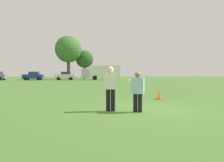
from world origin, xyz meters
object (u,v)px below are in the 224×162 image
Objects in this scene: frisbee at (132,80)px; traffic_cone at (159,95)px; parked_car_center at (65,76)px; player_defender at (138,90)px; box_truck at (102,72)px; parked_car_mid_left at (33,76)px; player_thrower at (111,86)px.

traffic_cone is at bearing 58.85° from frisbee.
parked_car_center is at bearing 105.48° from traffic_cone.
box_truck is (0.02, 39.82, 0.93)m from player_defender.
box_truck is at bearing 93.04° from traffic_cone.
frisbee is 40.15m from parked_car_center.
parked_car_center is 0.50× the size of box_truck.
traffic_cone is 39.34m from parked_car_mid_left.
player_defender is 39.83m from box_truck.
player_thrower is 3.47× the size of traffic_cone.
parked_car_mid_left reaches higher than player_defender.
player_defender is 41.97m from parked_car_mid_left.
parked_car_center is 8.06m from box_truck.
player_thrower reaches higher than traffic_cone.
player_defender is 0.42m from frisbee.
player_thrower is 0.39× the size of parked_car_mid_left.
box_truck reaches higher than parked_car_center.
player_defender is 0.35× the size of parked_car_center.
player_defender reaches higher than traffic_cone.
box_truck reaches higher than frisbee.
box_truck is at bearing 89.98° from player_defender.
parked_car_center is at bearing 101.44° from player_defender.
parked_car_center is at bearing 2.16° from parked_car_mid_left.
parked_car_mid_left is (-14.56, 39.13, -0.24)m from frisbee.
player_thrower is at bearing -130.44° from traffic_cone.
frisbee is at bearing -69.59° from parked_car_mid_left.
box_truck is (0.20, 39.66, 0.59)m from frisbee.
frisbee is 0.03× the size of box_truck.
player_thrower is at bearing -79.85° from parked_car_center.
frisbee is 0.06× the size of parked_car_center.
box_truck is (-1.92, 36.15, 1.52)m from traffic_cone.
traffic_cone is (1.94, 3.67, -0.59)m from player_defender.
parked_car_mid_left is (-14.75, 39.29, 0.10)m from player_defender.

